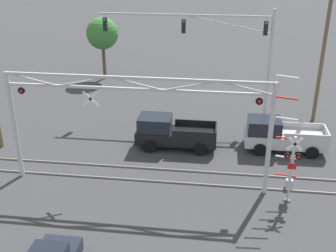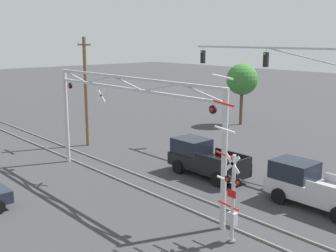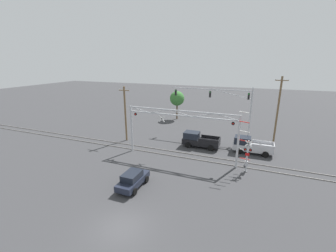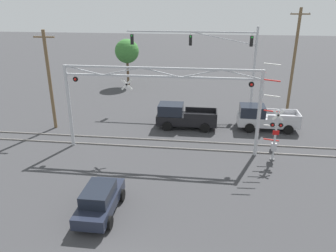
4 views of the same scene
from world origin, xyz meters
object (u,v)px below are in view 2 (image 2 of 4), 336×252
Objects in this scene: crossing_gantry at (127,112)px; background_tree_beyond_span at (242,79)px; pickup_truck_lead at (203,159)px; traffic_signal_span at (306,79)px; utility_pole_left at (86,91)px; crossing_signal_mast at (231,192)px; pickup_truck_following at (312,186)px.

background_tree_beyond_span is (-7.24, 19.27, 0.04)m from crossing_gantry.
traffic_signal_span is at bearing 60.09° from pickup_truck_lead.
crossing_gantry is at bearing -113.27° from traffic_signal_span.
utility_pole_left is (-10.17, 3.43, -0.02)m from crossing_gantry.
crossing_gantry is 2.38× the size of background_tree_beyond_span.
crossing_signal_mast is 18.94m from utility_pole_left.
crossing_gantry reaches higher than background_tree_beyond_span.
utility_pole_left is (-18.34, 4.16, 2.24)m from crossing_signal_mast.
pickup_truck_lead is at bearing 7.31° from utility_pole_left.
crossing_gantry is 1.68× the size of utility_pole_left.
utility_pole_left is at bearing -172.69° from pickup_truck_lead.
utility_pole_left is (-18.60, -1.96, 3.38)m from pickup_truck_following.
traffic_signal_span is 1.52× the size of utility_pole_left.
traffic_signal_span reaches higher than crossing_gantry.
traffic_signal_span reaches higher than background_tree_beyond_span.
pickup_truck_lead is (-3.36, -5.84, -4.87)m from traffic_signal_span.
crossing_signal_mast is 1.34× the size of pickup_truck_following.
crossing_signal_mast reaches higher than crossing_gantry.
traffic_signal_span is (4.62, 10.74, 1.47)m from crossing_gantry.
pickup_truck_lead is 0.88× the size of background_tree_beyond_span.
traffic_signal_span is at bearing 66.73° from crossing_gantry.
crossing_gantry is 10.73m from utility_pole_left.
background_tree_beyond_span is at bearing 79.53° from utility_pole_left.
background_tree_beyond_span is (-11.86, 8.53, -1.43)m from traffic_signal_span.
traffic_signal_span reaches higher than pickup_truck_following.
pickup_truck_lead is 7.19m from pickup_truck_following.
traffic_signal_span is 2.14× the size of background_tree_beyond_span.
traffic_signal_span is at bearing 26.30° from utility_pole_left.
crossing_gantry reaches higher than pickup_truck_following.
crossing_gantry is 6.09m from pickup_truck_lead.
crossing_gantry is at bearing -69.40° from background_tree_beyond_span.
pickup_truck_lead is at bearing 140.81° from crossing_signal_mast.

